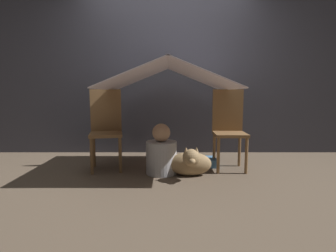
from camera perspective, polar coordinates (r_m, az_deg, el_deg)
The scene contains 8 objects.
ground_plane at distance 3.04m, azimuth -0.01°, elevation -10.61°, with size 8.80×8.80×0.00m, color brown.
wall_back at distance 4.09m, azimuth 0.02°, elevation 11.64°, with size 7.00×0.05×2.50m.
chair_left at distance 3.31m, azimuth -13.32°, elevation -0.05°, with size 0.44×0.44×0.98m.
chair_right at distance 3.30m, azimuth 13.10°, elevation -0.05°, with size 0.39×0.39×0.98m.
sheet_canopy at distance 3.12m, azimuth 0.00°, elevation 10.87°, with size 1.50×1.33×0.31m.
person_front at distance 3.05m, azimuth -1.47°, elevation -6.00°, with size 0.35×0.35×0.58m.
dog at distance 2.96m, azimuth 4.81°, elevation -7.92°, with size 0.49×0.42×0.37m.
floor_cushion at distance 3.43m, azimuth 7.55°, elevation -7.74°, with size 0.34×0.28×0.10m.
Camera 1 is at (0.00, -2.90, 0.92)m, focal length 28.00 mm.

